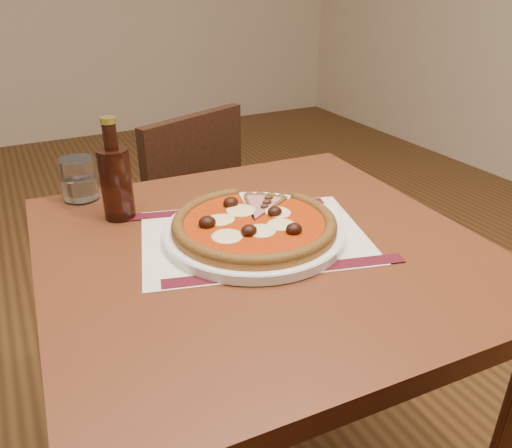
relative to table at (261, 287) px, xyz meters
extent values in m
cube|color=brown|center=(-0.02, 0.50, -0.66)|extent=(5.00, 6.00, 0.02)
cube|color=brown|center=(0.00, 0.00, 0.08)|extent=(0.84, 0.84, 0.04)
cylinder|color=brown|center=(-0.33, 0.37, -0.29)|extent=(0.05, 0.05, 0.71)
cylinder|color=brown|center=(0.37, 0.33, -0.29)|extent=(0.05, 0.05, 0.71)
cube|color=black|center=(0.05, 0.83, -0.25)|extent=(0.51, 0.51, 0.04)
cylinder|color=black|center=(0.14, 1.05, -0.46)|extent=(0.03, 0.03, 0.38)
cylinder|color=black|center=(-0.17, 0.92, -0.46)|extent=(0.03, 0.03, 0.38)
cylinder|color=black|center=(0.27, 0.74, -0.46)|extent=(0.03, 0.03, 0.38)
cylinder|color=black|center=(-0.04, 0.61, -0.46)|extent=(0.03, 0.03, 0.38)
cube|color=black|center=(0.12, 0.66, -0.03)|extent=(0.38, 0.18, 0.41)
cube|color=silver|center=(0.00, 0.02, 0.10)|extent=(0.49, 0.41, 0.00)
cylinder|color=white|center=(0.00, 0.02, 0.11)|extent=(0.35, 0.35, 0.02)
cylinder|color=#8B5F21|center=(0.00, 0.02, 0.13)|extent=(0.31, 0.31, 0.01)
torus|color=#905A1F|center=(0.00, 0.02, 0.13)|extent=(0.31, 0.31, 0.02)
cylinder|color=#AE3108|center=(0.00, 0.02, 0.13)|extent=(0.27, 0.27, 0.00)
ellipsoid|color=beige|center=(0.00, 0.07, 0.14)|extent=(0.05, 0.05, 0.01)
ellipsoid|color=beige|center=(-0.07, 0.07, 0.14)|extent=(0.05, 0.05, 0.01)
ellipsoid|color=beige|center=(-0.05, 0.00, 0.14)|extent=(0.05, 0.05, 0.01)
ellipsoid|color=beige|center=(-0.01, -0.05, 0.14)|extent=(0.05, 0.05, 0.01)
ellipsoid|color=beige|center=(0.04, -0.01, 0.14)|extent=(0.05, 0.05, 0.01)
ellipsoid|color=beige|center=(0.08, 0.04, 0.14)|extent=(0.05, 0.05, 0.01)
ellipsoid|color=black|center=(-0.01, 0.08, 0.15)|extent=(0.03, 0.03, 0.02)
ellipsoid|color=black|center=(-0.09, 0.05, 0.15)|extent=(0.03, 0.03, 0.02)
ellipsoid|color=black|center=(-0.04, -0.02, 0.15)|extent=(0.03, 0.03, 0.02)
ellipsoid|color=black|center=(0.04, -0.05, 0.15)|extent=(0.03, 0.03, 0.02)
ellipsoid|color=black|center=(0.06, 0.03, 0.15)|extent=(0.03, 0.03, 0.02)
ellipsoid|color=#3A2215|center=(0.04, 0.07, 0.14)|extent=(0.02, 0.01, 0.01)
ellipsoid|color=#3A2215|center=(0.06, 0.11, 0.14)|extent=(0.02, 0.01, 0.01)
ellipsoid|color=#3A2215|center=(0.03, 0.08, 0.14)|extent=(0.02, 0.01, 0.01)
cylinder|color=white|center=(-0.26, 0.37, 0.15)|extent=(0.10, 0.10, 0.09)
cylinder|color=black|center=(-0.21, 0.23, 0.18)|extent=(0.06, 0.06, 0.15)
cylinder|color=black|center=(-0.21, 0.23, 0.27)|extent=(0.03, 0.03, 0.06)
cylinder|color=#A0A035|center=(-0.21, 0.23, 0.31)|extent=(0.03, 0.03, 0.01)
camera|label=1|loc=(-0.39, -0.73, 0.56)|focal=35.00mm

